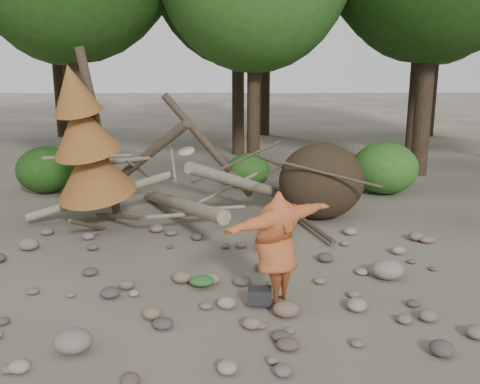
{
  "coord_description": "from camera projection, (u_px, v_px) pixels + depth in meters",
  "views": [
    {
      "loc": [
        0.39,
        -9.11,
        4.02
      ],
      "look_at": [
        0.48,
        1.5,
        1.4
      ],
      "focal_mm": 40.0,
      "sensor_mm": 36.0,
      "label": 1
    }
  ],
  "objects": [
    {
      "name": "dead_conifer",
      "position": [
        87.0,
        144.0,
        12.55
      ],
      "size": [
        2.06,
        2.16,
        4.35
      ],
      "color": "#4C3F30",
      "rests_on": "ground"
    },
    {
      "name": "deadfall_pile",
      "position": [
        299.0,
        183.0,
        13.71
      ],
      "size": [
        8.55,
        5.24,
        3.3
      ],
      "color": "#332619",
      "rests_on": "ground"
    },
    {
      "name": "boulder_front_left",
      "position": [
        73.0,
        341.0,
        7.55
      ],
      "size": [
        0.55,
        0.5,
        0.33
      ],
      "primitive_type": "ellipsoid",
      "color": "slate",
      "rests_on": "ground"
    },
    {
      "name": "bush_right",
      "position": [
        385.0,
        168.0,
        16.45
      ],
      "size": [
        2.0,
        2.0,
        1.6
      ],
      "primitive_type": "ellipsoid",
      "color": "#336C21",
      "rests_on": "ground"
    },
    {
      "name": "boulder_mid_right",
      "position": [
        388.0,
        269.0,
        10.08
      ],
      "size": [
        0.61,
        0.55,
        0.36
      ],
      "primitive_type": "ellipsoid",
      "color": "gray",
      "rests_on": "ground"
    },
    {
      "name": "frisbee_thrower",
      "position": [
        276.0,
        247.0,
        8.77
      ],
      "size": [
        2.72,
        2.0,
        2.57
      ],
      "color": "#AD5127",
      "rests_on": "ground"
    },
    {
      "name": "backpack",
      "position": [
        260.0,
        299.0,
        8.94
      ],
      "size": [
        0.4,
        0.28,
        0.26
      ],
      "primitive_type": "cube",
      "rotation": [
        0.0,
        0.0,
        -0.03
      ],
      "color": "black",
      "rests_on": "ground"
    },
    {
      "name": "boulder_mid_left",
      "position": [
        29.0,
        244.0,
        11.62
      ],
      "size": [
        0.45,
        0.4,
        0.27
      ],
      "primitive_type": "ellipsoid",
      "color": "#696158",
      "rests_on": "ground"
    },
    {
      "name": "cloth_orange",
      "position": [
        197.0,
        283.0,
        9.78
      ],
      "size": [
        0.29,
        0.24,
        0.11
      ],
      "primitive_type": "ellipsoid",
      "color": "#A96B1D",
      "rests_on": "ground"
    },
    {
      "name": "cloth_green",
      "position": [
        202.0,
        283.0,
        9.69
      ],
      "size": [
        0.46,
        0.38,
        0.17
      ],
      "primitive_type": "ellipsoid",
      "color": "#255D26",
      "rests_on": "ground"
    },
    {
      "name": "bush_mid",
      "position": [
        248.0,
        171.0,
        17.25
      ],
      "size": [
        1.4,
        1.4,
        1.12
      ],
      "primitive_type": "ellipsoid",
      "color": "#295B1A",
      "rests_on": "ground"
    },
    {
      "name": "bush_left",
      "position": [
        46.0,
        170.0,
        16.58
      ],
      "size": [
        1.8,
        1.8,
        1.44
      ],
      "primitive_type": "ellipsoid",
      "color": "#1E4813",
      "rests_on": "ground"
    },
    {
      "name": "ground",
      "position": [
        215.0,
        285.0,
        9.81
      ],
      "size": [
        120.0,
        120.0,
        0.0
      ],
      "primitive_type": "plane",
      "color": "#514C44",
      "rests_on": "ground"
    },
    {
      "name": "boulder_front_right",
      "position": [
        286.0,
        309.0,
        8.6
      ],
      "size": [
        0.43,
        0.39,
        0.26
      ],
      "primitive_type": "ellipsoid",
      "color": "#775C4A",
      "rests_on": "ground"
    }
  ]
}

